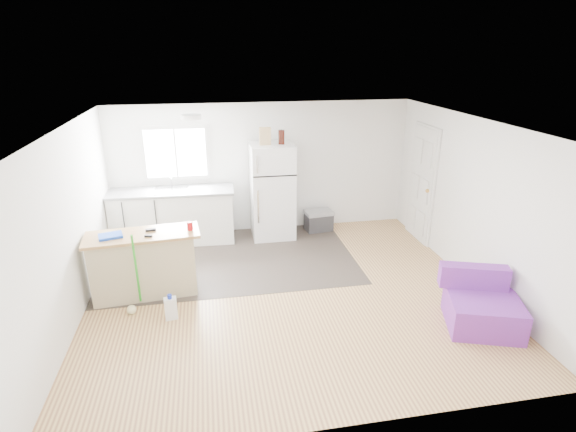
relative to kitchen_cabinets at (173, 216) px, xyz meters
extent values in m
cube|color=#925F3D|center=(1.67, -2.16, -0.50)|extent=(5.50, 5.00, 0.01)
cube|color=white|center=(1.67, -2.16, 1.91)|extent=(5.50, 5.00, 0.01)
cube|color=white|center=(1.67, 0.34, 0.71)|extent=(5.50, 0.01, 2.40)
cube|color=white|center=(1.67, -4.66, 0.71)|extent=(5.50, 0.01, 2.40)
cube|color=white|center=(-1.08, -2.16, 0.71)|extent=(0.01, 5.00, 2.40)
cube|color=white|center=(4.42, -2.16, 0.71)|extent=(0.01, 5.00, 2.40)
cube|color=#2E2522|center=(0.94, -0.91, -0.49)|extent=(4.05, 2.50, 0.00)
cube|color=white|center=(0.12, 0.33, 1.06)|extent=(1.18, 0.04, 0.98)
cube|color=white|center=(0.12, 0.31, 1.06)|extent=(1.05, 0.01, 0.85)
cube|color=white|center=(0.12, 0.30, 1.06)|extent=(0.03, 0.02, 0.85)
cube|color=white|center=(4.39, -0.61, 0.52)|extent=(0.05, 0.82, 2.03)
cube|color=white|center=(4.40, -0.61, 0.53)|extent=(0.03, 0.92, 2.10)
sphere|color=gold|center=(4.34, -0.93, 0.51)|extent=(0.07, 0.07, 0.07)
cylinder|color=white|center=(0.47, -0.96, 1.87)|extent=(0.30, 0.30, 0.07)
cube|color=white|center=(0.00, 0.00, -0.03)|extent=(2.13, 0.71, 0.93)
cube|color=gray|center=(0.00, 0.00, 0.45)|extent=(2.19, 0.76, 0.04)
cube|color=silver|center=(0.00, -0.03, 0.45)|extent=(0.60, 0.46, 0.06)
cube|color=tan|center=(-0.30, -1.84, -0.05)|extent=(1.42, 0.62, 0.89)
cube|color=tan|center=(-0.28, -1.84, 0.42)|extent=(1.57, 0.72, 0.04)
cube|color=white|center=(1.78, -0.04, 0.37)|extent=(0.76, 0.71, 1.72)
cube|color=black|center=(1.78, -0.40, 0.75)|extent=(0.76, 0.01, 0.02)
cube|color=silver|center=(1.48, -0.40, 0.97)|extent=(0.03, 0.02, 0.31)
cube|color=silver|center=(1.48, -0.40, 0.21)|extent=(0.03, 0.02, 0.60)
cube|color=#323134|center=(2.68, 0.04, -0.33)|extent=(0.53, 0.38, 0.33)
cube|color=gray|center=(2.68, 0.04, -0.13)|extent=(0.55, 0.41, 0.07)
cube|color=purple|center=(3.94, -3.42, -0.29)|extent=(1.06, 1.03, 0.40)
cube|color=purple|center=(3.94, -3.12, 0.06)|extent=(0.87, 0.46, 0.30)
cube|color=white|center=(0.08, -2.54, -0.35)|extent=(0.17, 0.13, 0.29)
cylinder|color=#182DAD|center=(0.08, -2.54, -0.17)|extent=(0.06, 0.06, 0.06)
cylinder|color=green|center=(-0.34, -2.22, 0.09)|extent=(0.08, 0.30, 1.10)
sphere|color=beige|center=(-0.45, -2.33, -0.44)|extent=(0.13, 0.13, 0.13)
cylinder|color=red|center=(0.37, -1.83, 0.50)|extent=(0.10, 0.10, 0.12)
cube|color=blue|center=(-0.68, -1.89, 0.46)|extent=(0.35, 0.29, 0.04)
cube|color=black|center=(-0.17, -1.76, 0.46)|extent=(0.15, 0.07, 0.03)
cube|color=black|center=(-0.18, -1.97, 0.45)|extent=(0.11, 0.06, 0.03)
cube|color=tan|center=(1.66, -0.08, 1.38)|extent=(0.21, 0.11, 0.30)
cylinder|color=#341009|center=(1.93, -0.09, 1.36)|extent=(0.09, 0.09, 0.25)
cylinder|color=#341009|center=(1.96, -0.10, 1.36)|extent=(0.09, 0.09, 0.25)
camera|label=1|loc=(0.67, -7.73, 2.82)|focal=28.00mm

